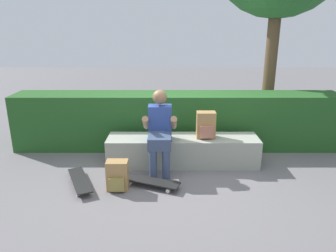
# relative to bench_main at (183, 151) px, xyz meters

# --- Properties ---
(ground_plane) EXTENTS (24.00, 24.00, 0.00)m
(ground_plane) POSITION_rel_bench_main_xyz_m (0.00, -0.33, -0.22)
(ground_plane) COLOR slate
(bench_main) EXTENTS (2.31, 0.52, 0.44)m
(bench_main) POSITION_rel_bench_main_xyz_m (0.00, 0.00, 0.00)
(bench_main) COLOR #979B8C
(bench_main) RESTS_ON ground
(person_skater) EXTENTS (0.49, 0.62, 1.19)m
(person_skater) POSITION_rel_bench_main_xyz_m (-0.35, -0.22, 0.42)
(person_skater) COLOR #2D4793
(person_skater) RESTS_ON ground
(skateboard_near_person) EXTENTS (0.82, 0.48, 0.09)m
(skateboard_near_person) POSITION_rel_bench_main_xyz_m (-0.46, -0.74, -0.15)
(skateboard_near_person) COLOR black
(skateboard_near_person) RESTS_ON ground
(skateboard_beside_bench) EXTENTS (0.51, 0.81, 0.09)m
(skateboard_beside_bench) POSITION_rel_bench_main_xyz_m (-1.42, -0.71, -0.15)
(skateboard_beside_bench) COLOR black
(skateboard_beside_bench) RESTS_ON ground
(backpack_on_bench) EXTENTS (0.28, 0.23, 0.40)m
(backpack_on_bench) POSITION_rel_bench_main_xyz_m (0.34, -0.01, 0.41)
(backpack_on_bench) COLOR #A37A47
(backpack_on_bench) RESTS_ON bench_main
(backpack_on_ground) EXTENTS (0.28, 0.23, 0.40)m
(backpack_on_ground) POSITION_rel_bench_main_xyz_m (-0.89, -0.81, -0.03)
(backpack_on_ground) COLOR #A37A47
(backpack_on_ground) RESTS_ON ground
(hedge_row) EXTENTS (5.59, 0.63, 0.96)m
(hedge_row) POSITION_rel_bench_main_xyz_m (-0.07, 0.76, 0.26)
(hedge_row) COLOR #225320
(hedge_row) RESTS_ON ground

